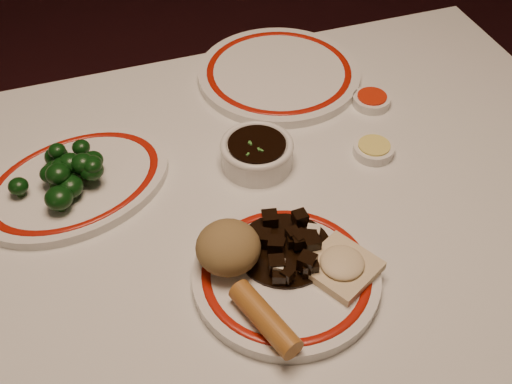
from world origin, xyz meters
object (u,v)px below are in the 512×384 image
object	(u,v)px
dining_table	(252,272)
broccoli_pile	(69,171)
soy_bowl	(257,154)
rice_mound	(228,247)
broccoli_plate	(75,183)
main_plate	(286,276)
stirfry_heap	(287,247)
fried_wonton	(342,266)
spring_roll	(265,319)

from	to	relation	value
dining_table	broccoli_pile	distance (m)	0.31
dining_table	soy_bowl	size ratio (longest dim) A/B	10.96
rice_mound	broccoli_plate	size ratio (longest dim) A/B	0.24
rice_mound	main_plate	bearing A→B (deg)	-31.72
dining_table	stirfry_heap	xyz separation A→B (m)	(0.03, -0.07, 0.12)
stirfry_heap	fried_wonton	bearing A→B (deg)	-42.71
fried_wonton	soy_bowl	size ratio (longest dim) A/B	1.01
rice_mound	fried_wonton	distance (m)	0.15
dining_table	stirfry_heap	bearing A→B (deg)	-67.41
dining_table	spring_roll	bearing A→B (deg)	-103.35
spring_roll	broccoli_plate	bearing A→B (deg)	101.23
main_plate	spring_roll	xyz separation A→B (m)	(-0.05, -0.07, 0.02)
dining_table	stirfry_heap	distance (m)	0.14
spring_roll	broccoli_pile	xyz separation A→B (m)	(-0.19, 0.32, 0.01)
soy_bowl	main_plate	bearing A→B (deg)	-99.43
fried_wonton	broccoli_pile	world-z (taller)	broccoli_pile
broccoli_plate	fried_wonton	bearing A→B (deg)	-43.14
main_plate	stirfry_heap	size ratio (longest dim) A/B	2.48
fried_wonton	stirfry_heap	xyz separation A→B (m)	(-0.05, 0.05, 0.00)
stirfry_heap	dining_table	bearing A→B (deg)	112.59
broccoli_pile	soy_bowl	size ratio (longest dim) A/B	1.27
broccoli_pile	soy_bowl	xyz separation A→B (m)	(0.27, -0.03, -0.02)
dining_table	spring_roll	size ratio (longest dim) A/B	11.11
soy_bowl	dining_table	bearing A→B (deg)	-111.90
main_plate	stirfry_heap	distance (m)	0.04
broccoli_pile	rice_mound	bearing A→B (deg)	-51.40
dining_table	stirfry_heap	world-z (taller)	stirfry_heap
main_plate	rice_mound	size ratio (longest dim) A/B	3.77
fried_wonton	main_plate	bearing A→B (deg)	163.81
fried_wonton	spring_roll	bearing A→B (deg)	-159.06
rice_mound	stirfry_heap	size ratio (longest dim) A/B	0.66
main_plate	rice_mound	distance (m)	0.08
main_plate	spring_roll	size ratio (longest dim) A/B	2.92
rice_mound	soy_bowl	size ratio (longest dim) A/B	0.76
stirfry_heap	broccoli_pile	xyz separation A→B (m)	(-0.25, 0.23, 0.01)
fried_wonton	broccoli_pile	xyz separation A→B (m)	(-0.31, 0.28, 0.01)
broccoli_plate	spring_roll	bearing A→B (deg)	-61.10
main_plate	fried_wonton	distance (m)	0.07
broccoli_pile	dining_table	bearing A→B (deg)	-35.75
dining_table	main_plate	distance (m)	0.14
fried_wonton	broccoli_plate	xyz separation A→B (m)	(-0.30, 0.28, -0.02)
dining_table	fried_wonton	size ratio (longest dim) A/B	10.85
dining_table	broccoli_plate	bearing A→B (deg)	142.77
dining_table	rice_mound	world-z (taller)	rice_mound
main_plate	soy_bowl	distance (m)	0.23
stirfry_heap	broccoli_pile	distance (m)	0.34
rice_mound	broccoli_plate	distance (m)	0.28
broccoli_pile	soy_bowl	bearing A→B (deg)	-6.76
soy_bowl	spring_roll	bearing A→B (deg)	-107.24
main_plate	spring_roll	bearing A→B (deg)	-128.78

